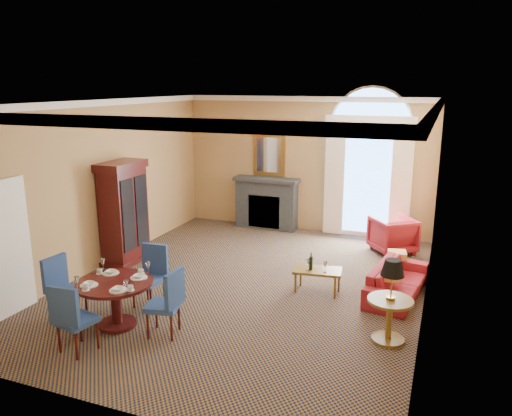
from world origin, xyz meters
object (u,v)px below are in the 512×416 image
at_px(coffee_table, 317,271).
at_px(armchair, 393,235).
at_px(side_table, 391,293).
at_px(armoire, 124,214).
at_px(sofa, 397,281).
at_px(dining_table, 115,293).

bearing_deg(coffee_table, armchair, 61.41).
relative_size(armchair, coffee_table, 0.96).
bearing_deg(armchair, side_table, 58.34).
xyz_separation_m(armoire, sofa, (5.27, 0.24, -0.72)).
distance_m(dining_table, sofa, 4.58).
bearing_deg(armchair, sofa, 61.05).
bearing_deg(armchair, armoire, -10.34).
relative_size(sofa, side_table, 1.53).
relative_size(dining_table, armchair, 1.33).
distance_m(dining_table, side_table, 3.93).
bearing_deg(armoire, sofa, 2.58).
bearing_deg(sofa, dining_table, 133.26).
bearing_deg(sofa, side_table, -169.99).
bearing_deg(side_table, coffee_table, 136.70).
height_order(dining_table, sofa, dining_table).
distance_m(armchair, coffee_table, 2.80).
bearing_deg(armoire, side_table, -14.67).
bearing_deg(side_table, armchair, 95.57).
distance_m(sofa, coffee_table, 1.35).
relative_size(armoire, armchair, 2.43).
bearing_deg(armchair, dining_table, 17.83).
bearing_deg(armoire, coffee_table, -1.74).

